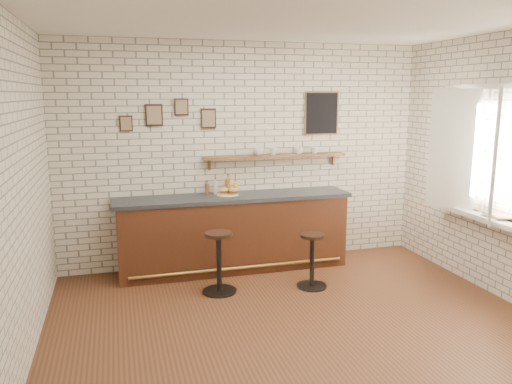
% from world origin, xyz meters
% --- Properties ---
extents(ground, '(5.00, 5.00, 0.00)m').
position_xyz_m(ground, '(0.00, 0.00, 0.00)').
color(ground, brown).
rests_on(ground, ground).
extents(bar_counter, '(3.10, 0.65, 1.01)m').
position_xyz_m(bar_counter, '(-0.24, 1.70, 0.51)').
color(bar_counter, '#472213').
rests_on(bar_counter, ground).
extents(sandwich_plate, '(0.28, 0.28, 0.01)m').
position_xyz_m(sandwich_plate, '(-0.30, 1.74, 1.02)').
color(sandwich_plate, white).
rests_on(sandwich_plate, bar_counter).
extents(ciabatta_sandwich, '(0.27, 0.19, 0.08)m').
position_xyz_m(ciabatta_sandwich, '(-0.29, 1.74, 1.06)').
color(ciabatta_sandwich, '#DEB25B').
rests_on(ciabatta_sandwich, sandwich_plate).
extents(potato_chips, '(0.26, 0.18, 0.00)m').
position_xyz_m(potato_chips, '(-0.32, 1.74, 1.02)').
color(potato_chips, gold).
rests_on(potato_chips, sandwich_plate).
extents(bitters_bottle_brown, '(0.06, 0.06, 0.19)m').
position_xyz_m(bitters_bottle_brown, '(-0.55, 1.88, 1.08)').
color(bitters_bottle_brown, brown).
rests_on(bitters_bottle_brown, bar_counter).
extents(bitters_bottle_white, '(0.05, 0.05, 0.21)m').
position_xyz_m(bitters_bottle_white, '(-0.44, 1.88, 1.09)').
color(bitters_bottle_white, silver).
rests_on(bitters_bottle_white, bar_counter).
extents(bitters_bottle_amber, '(0.06, 0.06, 0.25)m').
position_xyz_m(bitters_bottle_amber, '(-0.27, 1.88, 1.11)').
color(bitters_bottle_amber, '#9C5B19').
rests_on(bitters_bottle_amber, bar_counter).
extents(condiment_bottle_yellow, '(0.05, 0.05, 0.17)m').
position_xyz_m(condiment_bottle_yellow, '(-0.17, 1.88, 1.08)').
color(condiment_bottle_yellow, yellow).
rests_on(condiment_bottle_yellow, bar_counter).
extents(bar_stool_left, '(0.41, 0.41, 0.74)m').
position_xyz_m(bar_stool_left, '(-0.59, 0.96, 0.39)').
color(bar_stool_left, black).
rests_on(bar_stool_left, ground).
extents(bar_stool_right, '(0.37, 0.37, 0.67)m').
position_xyz_m(bar_stool_right, '(0.53, 0.82, 0.36)').
color(bar_stool_right, black).
rests_on(bar_stool_right, ground).
extents(wall_shelf, '(2.00, 0.18, 0.18)m').
position_xyz_m(wall_shelf, '(0.40, 1.90, 1.48)').
color(wall_shelf, brown).
rests_on(wall_shelf, ground).
extents(shelf_cup_a, '(0.17, 0.17, 0.10)m').
position_xyz_m(shelf_cup_a, '(0.17, 1.90, 1.55)').
color(shelf_cup_a, white).
rests_on(shelf_cup_a, wall_shelf).
extents(shelf_cup_b, '(0.14, 0.14, 0.10)m').
position_xyz_m(shelf_cup_b, '(0.38, 1.90, 1.55)').
color(shelf_cup_b, white).
rests_on(shelf_cup_b, wall_shelf).
extents(shelf_cup_c, '(0.13, 0.13, 0.09)m').
position_xyz_m(shelf_cup_c, '(0.74, 1.90, 1.55)').
color(shelf_cup_c, white).
rests_on(shelf_cup_c, wall_shelf).
extents(shelf_cup_d, '(0.13, 0.13, 0.09)m').
position_xyz_m(shelf_cup_d, '(0.98, 1.90, 1.55)').
color(shelf_cup_d, white).
rests_on(shelf_cup_d, wall_shelf).
extents(back_wall_decor, '(2.96, 0.02, 0.56)m').
position_xyz_m(back_wall_decor, '(0.23, 1.98, 2.05)').
color(back_wall_decor, black).
rests_on(back_wall_decor, ground).
extents(window_sill, '(0.20, 1.35, 0.06)m').
position_xyz_m(window_sill, '(2.40, 0.30, 0.90)').
color(window_sill, white).
rests_on(window_sill, ground).
extents(casement_window, '(0.40, 1.30, 1.56)m').
position_xyz_m(casement_window, '(2.36, 0.30, 1.65)').
color(casement_window, white).
rests_on(casement_window, ground).
extents(book_lower, '(0.24, 0.27, 0.02)m').
position_xyz_m(book_lower, '(2.38, 0.04, 0.94)').
color(book_lower, tan).
rests_on(book_lower, window_sill).
extents(book_upper, '(0.26, 0.30, 0.02)m').
position_xyz_m(book_upper, '(2.38, 0.00, 0.96)').
color(book_upper, tan).
rests_on(book_upper, book_lower).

